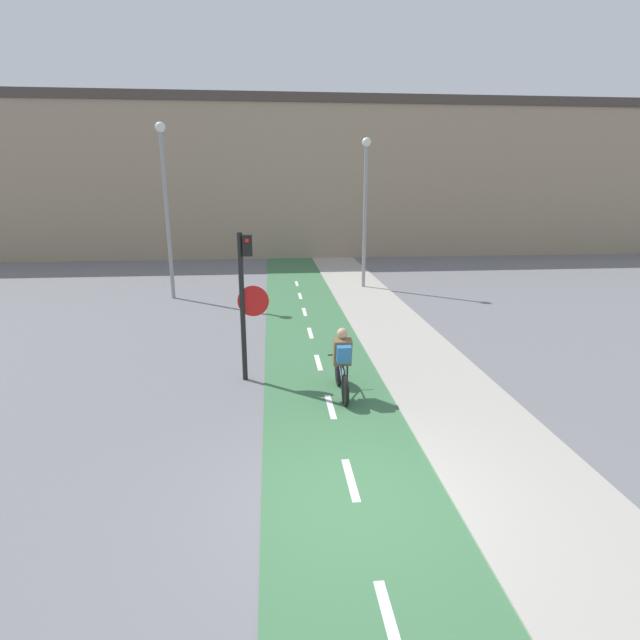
% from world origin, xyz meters
% --- Properties ---
extents(ground_plane, '(120.00, 120.00, 0.00)m').
position_xyz_m(ground_plane, '(0.00, 0.00, 0.00)').
color(ground_plane, slate).
extents(bike_lane, '(2.59, 60.00, 0.02)m').
position_xyz_m(bike_lane, '(0.00, 0.01, 0.01)').
color(bike_lane, '#3D7047').
rests_on(bike_lane, ground_plane).
extents(sidewalk_strip, '(2.40, 60.00, 0.05)m').
position_xyz_m(sidewalk_strip, '(2.50, 0.00, 0.03)').
color(sidewalk_strip, '#A8A399').
rests_on(sidewalk_strip, ground_plane).
extents(building_row_background, '(60.00, 5.20, 9.01)m').
position_xyz_m(building_row_background, '(0.00, 25.74, 4.51)').
color(building_row_background, gray).
rests_on(building_row_background, ground_plane).
extents(traffic_light_pole, '(0.67, 0.25, 3.25)m').
position_xyz_m(traffic_light_pole, '(-1.64, 4.63, 2.01)').
color(traffic_light_pole, black).
rests_on(traffic_light_pole, ground_plane).
extents(street_lamp_far, '(0.36, 0.36, 6.32)m').
position_xyz_m(street_lamp_far, '(-4.83, 13.22, 3.90)').
color(street_lamp_far, gray).
rests_on(street_lamp_far, ground_plane).
extents(street_lamp_sidewalk, '(0.36, 0.36, 5.97)m').
position_xyz_m(street_lamp_sidewalk, '(2.75, 14.48, 3.71)').
color(street_lamp_sidewalk, gray).
rests_on(street_lamp_sidewalk, ground_plane).
extents(cyclist_near, '(0.46, 1.63, 1.44)m').
position_xyz_m(cyclist_near, '(0.30, 3.54, 0.70)').
color(cyclist_near, black).
rests_on(cyclist_near, ground_plane).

